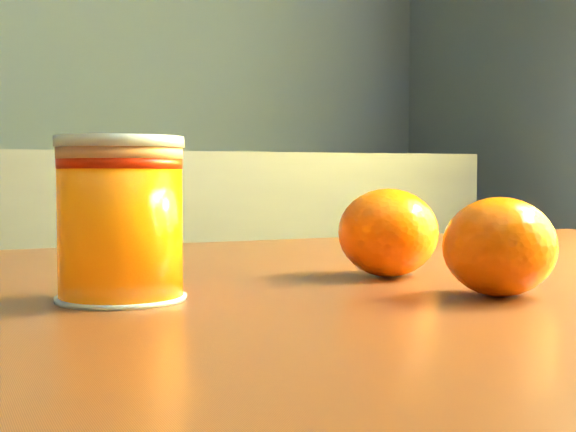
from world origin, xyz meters
name	(u,v)px	position (x,y,z in m)	size (l,w,h in m)	color
table	(374,432)	(0.85, 0.20, 0.68)	(1.09, 0.80, 0.78)	brown
juice_glass	(121,220)	(0.68, 0.19, 0.83)	(0.08, 0.08, 0.09)	#FE6B05
orange_front	(388,233)	(0.88, 0.23, 0.82)	(0.07, 0.07, 0.06)	#FF5F05
orange_back	(500,247)	(0.90, 0.12, 0.81)	(0.07, 0.07, 0.06)	#FF5F05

